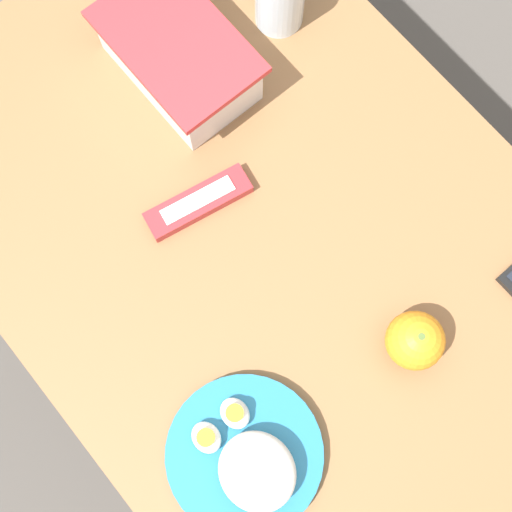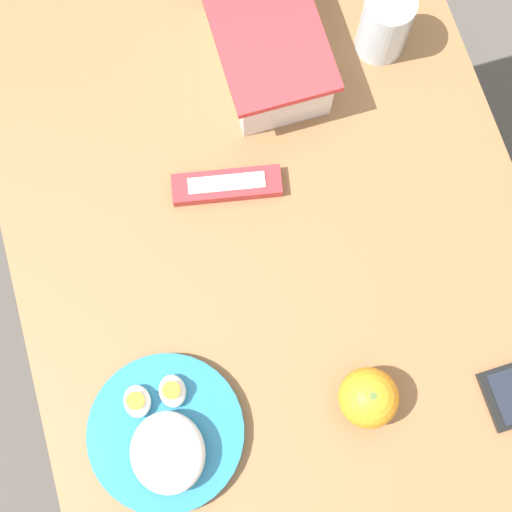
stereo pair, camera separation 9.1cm
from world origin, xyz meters
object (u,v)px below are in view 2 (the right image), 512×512
object	(u,v)px
drinking_glass	(385,24)
food_container	(266,46)
candy_bar	(227,185)
rice_plate	(166,437)
orange_fruit	(368,398)

from	to	relation	value
drinking_glass	food_container	bearing A→B (deg)	-97.21
candy_bar	drinking_glass	distance (m)	0.31
rice_plate	drinking_glass	bearing A→B (deg)	136.16
food_container	drinking_glass	distance (m)	0.16
rice_plate	food_container	bearing A→B (deg)	150.36
orange_fruit	candy_bar	size ratio (longest dim) A/B	0.49
orange_fruit	drinking_glass	xyz separation A→B (m)	(-0.47, 0.18, 0.01)
food_container	candy_bar	size ratio (longest dim) A/B	1.47
orange_fruit	rice_plate	distance (m)	0.25
orange_fruit	drinking_glass	world-z (taller)	drinking_glass
food_container	rice_plate	size ratio (longest dim) A/B	1.15
candy_bar	orange_fruit	bearing A→B (deg)	15.62
candy_bar	drinking_glass	world-z (taller)	drinking_glass
food_container	rice_plate	distance (m)	0.53
candy_bar	drinking_glass	size ratio (longest dim) A/B	1.49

